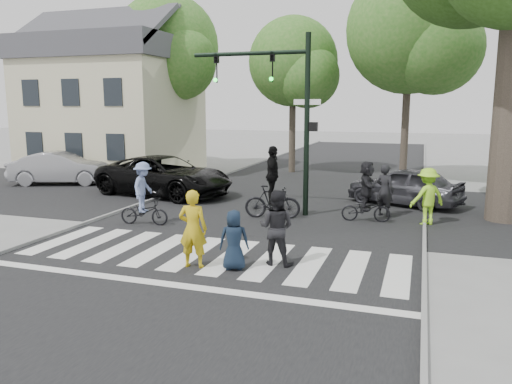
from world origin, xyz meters
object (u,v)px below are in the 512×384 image
traffic_signal (282,99)px  car_silver (61,168)px  pedestrian_child (234,240)px  cyclist_left (144,198)px  cyclist_mid (272,189)px  cyclist_right (366,195)px  pedestrian_woman (193,229)px  car_suv (164,176)px  car_grey (404,186)px  pedestrian_adult (276,227)px

traffic_signal → car_silver: bearing=165.7°
pedestrian_child → cyclist_left: size_ratio=0.70×
cyclist_left → cyclist_mid: size_ratio=0.83×
pedestrian_child → cyclist_right: bearing=-129.5°
pedestrian_woman → pedestrian_child: size_ratio=1.31×
traffic_signal → car_suv: traffic_signal is taller
pedestrian_child → car_grey: size_ratio=0.33×
cyclist_left → car_grey: (7.59, 5.87, -0.14)m
cyclist_mid → car_suv: 6.09m
traffic_signal → pedestrian_woman: size_ratio=3.29×
cyclist_right → car_silver: 14.85m
pedestrian_woman → cyclist_mid: bearing=-101.5°
pedestrian_child → cyclist_mid: cyclist_mid is taller
pedestrian_child → cyclist_left: bearing=-54.3°
cyclist_mid → car_silver: 12.10m
car_silver → cyclist_right: bearing=-123.5°
pedestrian_adult → pedestrian_woman: bearing=27.9°
pedestrian_woman → cyclist_mid: 5.43m
pedestrian_woman → pedestrian_child: bearing=-180.0°
pedestrian_adult → car_grey: bearing=-104.0°
cyclist_right → pedestrian_child: bearing=-111.9°
car_suv → car_grey: car_suv is taller
traffic_signal → car_silver: 12.38m
pedestrian_adult → car_suv: 10.07m
pedestrian_woman → pedestrian_adult: 1.93m
car_suv → traffic_signal: bearing=-98.0°
cyclist_right → car_suv: cyclist_right is taller
cyclist_left → car_suv: (-1.92, 4.82, -0.04)m
traffic_signal → cyclist_right: bearing=-5.4°
car_grey → pedestrian_woman: bearing=-3.9°
pedestrian_woman → car_suv: 9.62m
pedestrian_child → car_grey: car_grey is taller
pedestrian_adult → car_grey: 8.73m
car_silver → car_grey: 15.55m
cyclist_right → car_grey: (1.06, 3.23, -0.16)m
cyclist_right → car_silver: size_ratio=0.42×
pedestrian_child → cyclist_right: size_ratio=0.71×
pedestrian_adult → cyclist_left: 5.59m
pedestrian_woman → cyclist_left: (-3.26, 3.28, -0.05)m
pedestrian_child → pedestrian_adult: bearing=-157.9°
pedestrian_woman → pedestrian_adult: bearing=-163.7°
traffic_signal → car_silver: size_ratio=1.30×
cyclist_mid → pedestrian_child: bearing=-82.8°
pedestrian_child → car_suv: car_suv is taller
cyclist_right → car_grey: size_ratio=0.46×
traffic_signal → car_grey: (3.95, 2.96, -3.18)m
pedestrian_child → car_silver: (-12.17, 9.01, 0.07)m
pedestrian_woman → car_grey: 10.12m
pedestrian_woman → cyclist_mid: size_ratio=0.76×
pedestrian_adult → cyclist_right: (1.52, 5.11, -0.02)m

